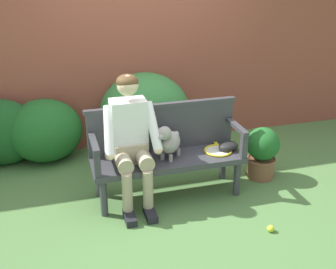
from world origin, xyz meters
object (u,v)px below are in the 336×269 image
tennis_racket (218,149)px  tennis_ball (271,229)px  garden_bench (168,163)px  baseball_glove (228,146)px  potted_plant (262,151)px  dog_on_bench (169,141)px  person_seated (131,137)px

tennis_racket → tennis_ball: bearing=-78.6°
garden_bench → baseball_glove: 0.66m
potted_plant → tennis_racket: bearing=-172.1°
tennis_racket → baseball_glove: size_ratio=2.65×
dog_on_bench → tennis_racket: 0.57m
dog_on_bench → baseball_glove: (0.65, 0.02, -0.14)m
garden_bench → person_seated: (-0.37, -0.01, 0.34)m
dog_on_bench → garden_bench: bearing=92.9°
tennis_racket → dog_on_bench: bearing=-175.6°
baseball_glove → tennis_ball: (0.07, -0.86, -0.45)m
person_seated → tennis_ball: bearing=-38.0°
person_seated → tennis_racket: size_ratio=2.25×
tennis_racket → potted_plant: size_ratio=0.99×
garden_bench → tennis_ball: garden_bench is taller
tennis_ball → person_seated: bearing=142.0°
person_seated → tennis_ball: (1.09, -0.85, -0.68)m
dog_on_bench → tennis_ball: dog_on_bench is taller
person_seated → tennis_racket: 0.95m
garden_bench → baseball_glove: size_ratio=6.98×
potted_plant → tennis_ball: bearing=-112.1°
tennis_ball → potted_plant: bearing=67.9°
garden_bench → person_seated: bearing=-178.4°
person_seated → dog_on_bench: bearing=-2.4°
garden_bench → potted_plant: size_ratio=2.60×
dog_on_bench → tennis_ball: size_ratio=5.68×
person_seated → garden_bench: bearing=1.6°
dog_on_bench → baseball_glove: dog_on_bench is taller
person_seated → baseball_glove: size_ratio=5.95×
tennis_racket → tennis_ball: 0.99m
baseball_glove → tennis_ball: 0.97m
garden_bench → potted_plant: (1.11, 0.09, -0.06)m
garden_bench → tennis_racket: 0.55m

